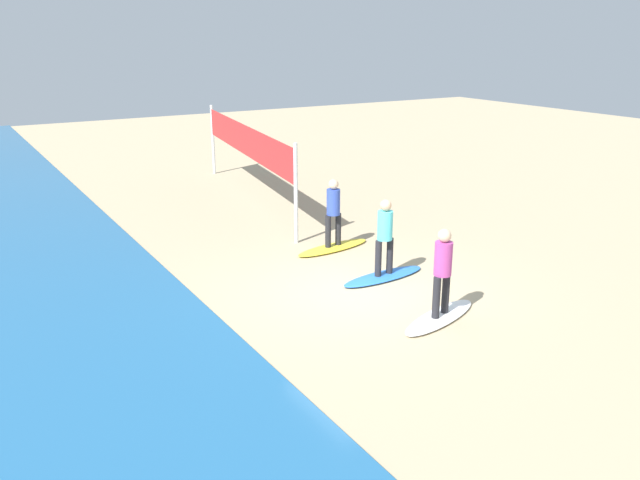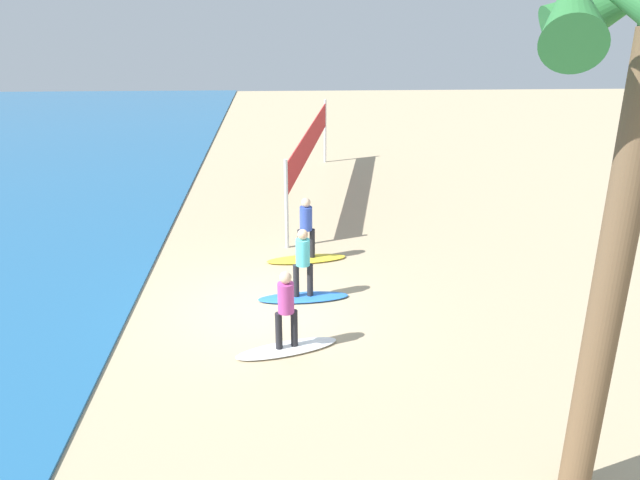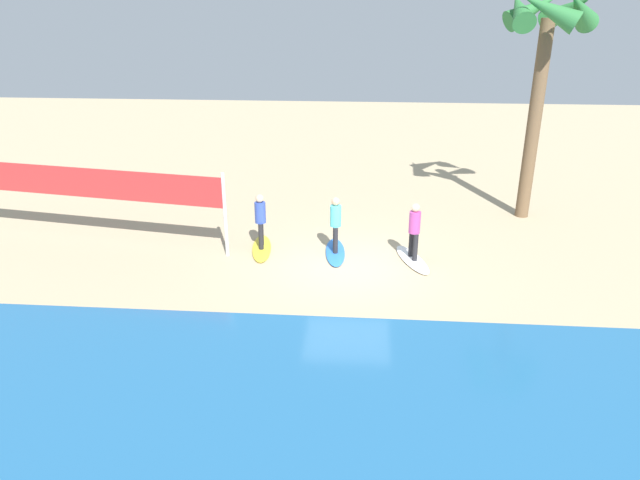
% 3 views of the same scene
% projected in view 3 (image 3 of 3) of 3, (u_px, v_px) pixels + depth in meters
% --- Properties ---
extents(ground_plane, '(60.00, 60.00, 0.00)m').
position_uv_depth(ground_plane, '(349.00, 266.00, 16.27)').
color(ground_plane, tan).
extents(surfboard_white, '(1.17, 2.17, 0.09)m').
position_uv_depth(surfboard_white, '(412.00, 259.00, 16.58)').
color(surfboard_white, white).
rests_on(surfboard_white, ground).
extents(surfer_white, '(0.32, 0.44, 1.64)m').
position_uv_depth(surfer_white, '(414.00, 227.00, 16.21)').
color(surfer_white, '#232328').
rests_on(surfer_white, surfboard_white).
extents(surfboard_blue, '(0.73, 2.14, 0.09)m').
position_uv_depth(surfboard_blue, '(335.00, 252.00, 17.08)').
color(surfboard_blue, blue).
rests_on(surfboard_blue, ground).
extents(surfer_blue, '(0.32, 0.46, 1.64)m').
position_uv_depth(surfer_blue, '(336.00, 220.00, 16.70)').
color(surfer_blue, '#232328').
rests_on(surfer_blue, surfboard_blue).
extents(surfboard_yellow, '(0.85, 2.16, 0.09)m').
position_uv_depth(surfboard_yellow, '(262.00, 248.00, 17.35)').
color(surfboard_yellow, yellow).
rests_on(surfboard_yellow, ground).
extents(surfer_yellow, '(0.32, 0.46, 1.64)m').
position_uv_depth(surfer_yellow, '(260.00, 217.00, 16.97)').
color(surfer_yellow, '#232328').
rests_on(surfer_yellow, surfboard_yellow).
extents(volleyball_net, '(8.98, 1.55, 2.50)m').
position_uv_depth(volleyball_net, '(83.00, 186.00, 17.29)').
color(volleyball_net, silver).
rests_on(volleyball_net, ground).
extents(palm_tree, '(2.88, 3.03, 7.39)m').
position_uv_depth(palm_tree, '(546.00, 36.00, 17.92)').
color(palm_tree, brown).
rests_on(palm_tree, ground).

